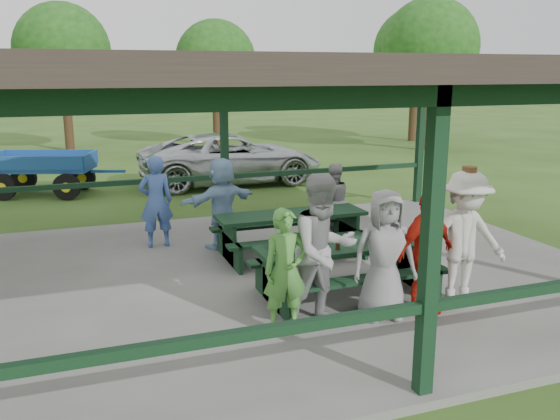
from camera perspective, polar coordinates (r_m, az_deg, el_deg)
name	(u,v)px	position (r m, az deg, el deg)	size (l,w,h in m)	color
ground	(288,278)	(9.46, 0.73, -6.56)	(90.00, 90.00, 0.00)	#2C4A17
concrete_slab	(288,275)	(9.44, 0.73, -6.27)	(10.00, 8.00, 0.10)	slate
pavilion_structure	(288,73)	(8.89, 0.79, 13.02)	(10.60, 8.60, 3.24)	black
picnic_table_near	(346,263)	(8.39, 6.38, -5.12)	(2.54, 1.39, 0.75)	black
picnic_table_far	(291,229)	(10.12, 1.09, -1.81)	(2.55, 1.39, 0.75)	black
table_setting	(348,241)	(8.34, 6.55, -2.98)	(2.36, 0.45, 0.10)	white
contestant_green	(286,270)	(7.18, 0.54, -5.82)	(0.56, 0.36, 1.52)	#4C933A
contestant_grey_left	(323,251)	(7.27, 4.21, -3.96)	(0.93, 0.73, 1.92)	#949396
contestant_grey_mid	(384,255)	(7.62, 10.01, -4.24)	(0.82, 0.53, 1.68)	gray
contestant_red	(426,252)	(7.88, 13.84, -3.99)	(0.96, 0.40, 1.65)	#B11A0E
contestant_white_fedora	(464,239)	(8.24, 17.32, -2.69)	(1.27, 0.82, 1.90)	beige
spectator_lblue	(222,203)	(10.59, -5.61, 0.69)	(1.51, 0.48, 1.63)	#84A8CD
spectator_blue	(156,201)	(10.80, -11.86, 0.82)	(0.61, 0.40, 1.66)	#405FA8
spectator_grey	(333,201)	(11.17, 5.11, 0.86)	(0.70, 0.54, 1.43)	#969698
pickup_truck	(231,158)	(17.22, -4.72, 4.97)	(2.42, 5.25, 1.46)	silver
farm_trailer	(44,173)	(16.76, -21.78, 3.37)	(3.45, 2.15, 1.20)	navy
tree_left	(62,51)	(25.51, -20.21, 14.15)	(3.73, 3.73, 5.82)	#372716
tree_mid	(216,61)	(26.00, -6.23, 14.09)	(3.41, 3.41, 5.33)	#372716
tree_right	(430,47)	(25.19, 14.24, 14.93)	(3.87, 3.87, 6.05)	#372716
tree_far_right	(416,51)	(28.43, 12.97, 14.71)	(3.85, 3.85, 6.01)	#372716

